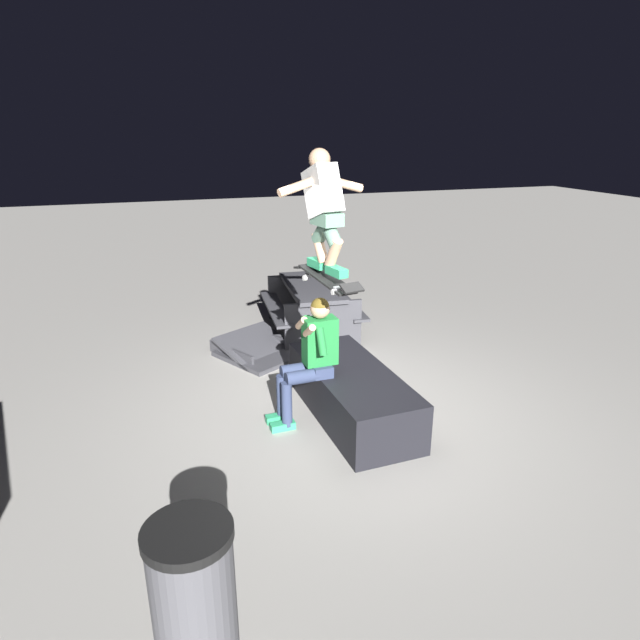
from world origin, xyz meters
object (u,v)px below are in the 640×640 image
Objects in this scene: skater_airborne at (324,205)px; skateboard at (327,279)px; person_sitting_on_ledge at (310,354)px; trash_bin at (194,598)px; picnic_table_back at (311,301)px; ledge_box_main at (352,393)px; kicker_ramp at (261,352)px.

skateboard is at bearing -169.18° from skater_airborne.
person_sitting_on_ledge is 2.88m from trash_bin.
ledge_box_main is at bearing 171.88° from picnic_table_back.
skateboard is 0.57× the size of picnic_table_back.
skateboard is at bearing 165.41° from picnic_table_back.
kicker_ramp is (2.07, 0.23, -1.56)m from skateboard.
skater_airborne is 0.62× the size of picnic_table_back.
skateboard is at bearing 112.69° from ledge_box_main.
skateboard is 2.99m from trash_bin.
trash_bin reaches higher than kicker_ramp.
skater_airborne reaches higher than picnic_table_back.
person_sitting_on_ledge reaches higher than picnic_table_back.
picnic_table_back is (2.56, -0.83, -0.27)m from person_sitting_on_ledge.
kicker_ramp is 1.40× the size of trash_bin.
skater_airborne is at bearing -33.95° from trash_bin.
skateboard reaches higher than person_sitting_on_ledge.
ledge_box_main is 1.91× the size of skateboard.
person_sitting_on_ledge is 2.02m from kicker_ramp.
person_sitting_on_ledge is 0.75× the size of picnic_table_back.
skater_airborne is at bearing 164.91° from picnic_table_back.
skateboard is (-0.14, 0.34, 1.35)m from ledge_box_main.
ledge_box_main is 2.64m from picnic_table_back.
person_sitting_on_ledge is 1.22× the size of skater_airborne.
skater_airborne is at bearing 10.82° from skateboard.
skater_airborne is 3.35m from trash_bin.
trash_bin is at bearing 162.80° from kicker_ramp.
person_sitting_on_ledge reaches higher than ledge_box_main.
trash_bin is at bearing 149.21° from person_sitting_on_ledge.
kicker_ramp is 1.25m from picnic_table_back.
ledge_box_main is at bearing -76.05° from skater_airborne.
picnic_table_back is (2.69, -0.73, -1.80)m from skater_airborne.
ledge_box_main is at bearing -163.30° from kicker_ramp.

